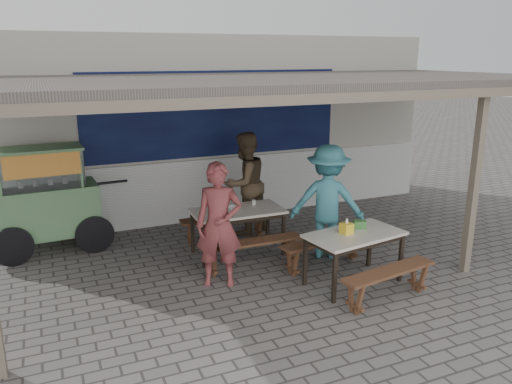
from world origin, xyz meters
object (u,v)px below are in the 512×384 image
object	(u,v)px
bench_left_street	(252,248)
tissue_box	(346,228)
table_right	(355,238)
vendor_cart	(47,196)
patron_street_side	(219,225)
bench_right_street	(389,278)
donation_box	(360,224)
bench_left_wall	(225,222)
patron_wall_side	(245,183)
patron_right_table	(328,202)
condiment_jar	(254,202)
table_left	(238,214)
bench_right_wall	(323,246)
condiment_bowl	(233,208)

from	to	relation	value
bench_left_street	tissue_box	bearing A→B (deg)	-42.99
table_right	vendor_cart	distance (m)	4.89
bench_left_street	table_right	world-z (taller)	table_right
patron_street_side	table_right	bearing A→B (deg)	0.22
bench_right_street	donation_box	world-z (taller)	donation_box
bench_left_wall	patron_street_side	world-z (taller)	patron_street_side
patron_wall_side	patron_right_table	bearing A→B (deg)	95.01
condiment_jar	table_left	bearing A→B (deg)	-153.82
patron_wall_side	condiment_jar	bearing A→B (deg)	57.21
table_right	bench_right_wall	distance (m)	0.74
condiment_jar	patron_street_side	bearing A→B (deg)	-131.96
bench_left_street	tissue_box	xyz separation A→B (m)	(1.00, -0.97, 0.48)
bench_right_street	patron_street_side	bearing A→B (deg)	134.11
bench_right_wall	patron_street_side	bearing A→B (deg)	168.42
bench_right_wall	patron_wall_side	distance (m)	2.06
bench_right_wall	donation_box	xyz separation A→B (m)	(0.28, -0.51, 0.47)
bench_left_street	table_right	distance (m)	1.54
patron_street_side	condiment_bowl	distance (m)	1.10
table_left	donation_box	distance (m)	1.97
bench_right_wall	patron_street_side	world-z (taller)	patron_street_side
bench_right_wall	donation_box	size ratio (longest dim) A/B	8.62
bench_right_wall	condiment_jar	xyz separation A→B (m)	(-0.65, 1.17, 0.45)
bench_left_street	donation_box	size ratio (longest dim) A/B	9.08
patron_right_table	condiment_bowl	xyz separation A→B (m)	(-1.34, 0.64, -0.13)
table_right	bench_right_street	distance (m)	0.74
bench_left_street	tissue_box	world-z (taller)	tissue_box
bench_left_wall	bench_right_wall	size ratio (longest dim) A/B	1.05
tissue_box	bench_right_street	bearing A→B (deg)	-72.50
donation_box	condiment_bowl	bearing A→B (deg)	131.40
table_right	condiment_jar	distance (m)	1.97
table_left	vendor_cart	size ratio (longest dim) A/B	0.68
table_left	bench_right_wall	bearing A→B (deg)	-43.70
table_left	patron_street_side	xyz separation A→B (m)	(-0.63, -0.92, 0.20)
bench_left_street	tissue_box	distance (m)	1.47
bench_left_wall	condiment_bowl	xyz separation A→B (m)	(-0.08, -0.62, 0.44)
bench_left_street	vendor_cart	distance (m)	3.43
bench_left_street	bench_right_street	xyz separation A→B (m)	(1.22, -1.66, -0.00)
bench_left_street	bench_left_wall	xyz separation A→B (m)	(0.03, 1.27, 0.00)
bench_right_street	patron_wall_side	world-z (taller)	patron_wall_side
table_right	patron_street_side	distance (m)	1.89
patron_right_table	condiment_bowl	world-z (taller)	patron_right_table
bench_right_wall	patron_right_table	world-z (taller)	patron_right_table
table_left	patron_street_side	size ratio (longest dim) A/B	0.84
bench_left_wall	vendor_cart	size ratio (longest dim) A/B	0.72
bench_right_wall	patron_wall_side	bearing A→B (deg)	95.67
table_left	condiment_bowl	world-z (taller)	condiment_bowl
table_right	patron_right_table	xyz separation A→B (m)	(0.17, 1.02, 0.23)
bench_right_street	patron_right_table	xyz separation A→B (m)	(0.07, 1.68, 0.57)
table_left	donation_box	world-z (taller)	donation_box
bench_right_street	bench_left_street	bearing A→B (deg)	117.29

